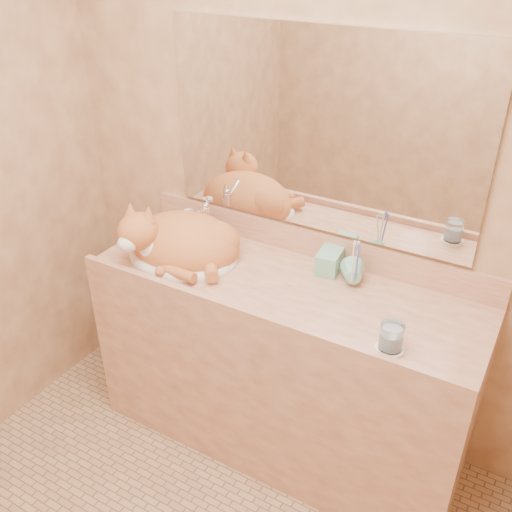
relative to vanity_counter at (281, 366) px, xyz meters
The scene contains 12 objects.
wall_back 0.87m from the vanity_counter, 90.00° to the left, with size 2.40×0.02×2.50m, color #936443.
vanity_counter is the anchor object (origin of this frame).
mirror 1.00m from the vanity_counter, 90.00° to the left, with size 1.30×0.02×0.80m, color white.
sink_basin 0.69m from the vanity_counter, behind, with size 0.48×0.40×0.15m, color white, non-canonical shape.
faucet 0.73m from the vanity_counter, 160.78° to the left, with size 0.05×0.13×0.19m, color silver, non-canonical shape.
cat 0.71m from the vanity_counter, behind, with size 0.48×0.40×0.26m, color #B45929, non-canonical shape.
soap_dispenser 0.55m from the vanity_counter, 44.66° to the left, with size 0.09×0.09×0.20m, color #76BDA1.
toothbrush_cup 0.54m from the vanity_counter, 22.04° to the left, with size 0.10×0.10×0.09m, color #76BDA1.
toothbrushes 0.61m from the vanity_counter, 22.04° to the left, with size 0.03×0.03×0.21m, color silver, non-canonical shape.
saucer 0.68m from the vanity_counter, 20.22° to the right, with size 0.10×0.10×0.01m, color white.
water_glass 0.72m from the vanity_counter, 20.22° to the right, with size 0.08×0.08×0.09m, color white.
lotion_bottle 0.77m from the vanity_counter, 163.23° to the left, with size 0.05×0.05×0.11m, color silver.
Camera 1 is at (0.85, -0.98, 2.09)m, focal length 40.00 mm.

